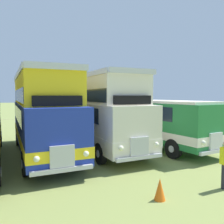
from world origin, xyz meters
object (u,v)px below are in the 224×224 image
Objects in this scene: bus_fourth_in_row at (97,110)px; bus_fifth_in_row at (142,118)px; bus_third_in_row at (42,112)px; cone_far_end at (160,189)px.

bus_fourth_in_row is 0.87× the size of bus_fifth_in_row.
bus_fourth_in_row is (3.40, 0.16, 0.00)m from bus_third_in_row.
cone_far_end is at bearing -99.06° from bus_fourth_in_row.
bus_fourth_in_row is 8.14m from cone_far_end.
bus_fifth_in_row is (3.39, -0.07, -0.60)m from bus_fourth_in_row.
bus_fourth_in_row is 14.55× the size of cone_far_end.
cone_far_end is (-1.24, -7.80, -2.01)m from bus_fourth_in_row.
bus_fifth_in_row is (6.79, 0.09, -0.60)m from bus_third_in_row.
bus_third_in_row reaches higher than cone_far_end.
bus_fourth_in_row is 3.45m from bus_fifth_in_row.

